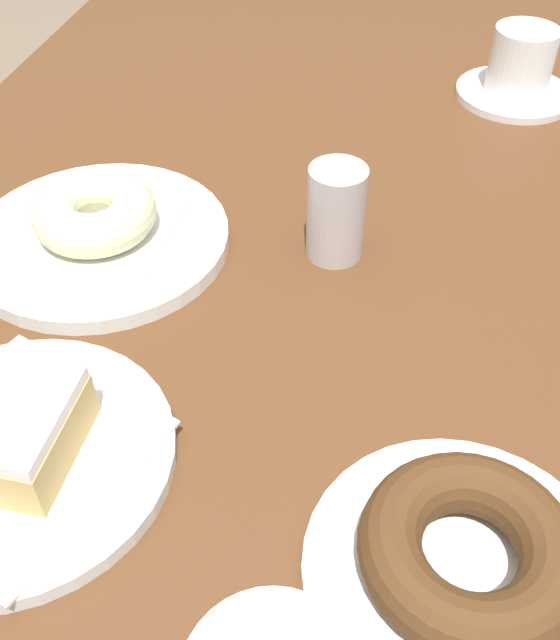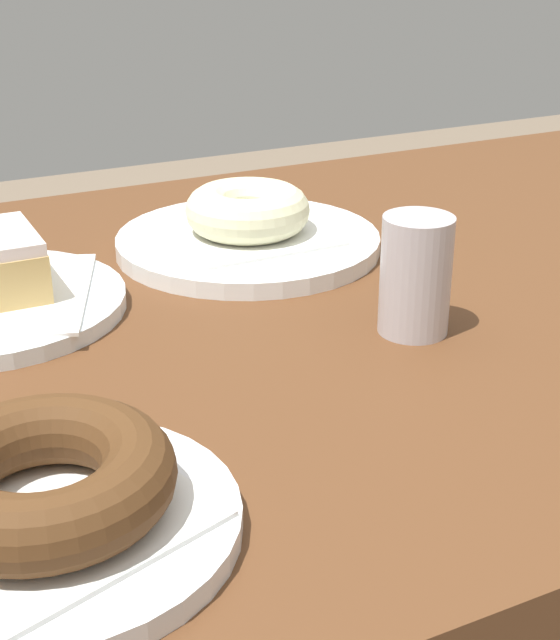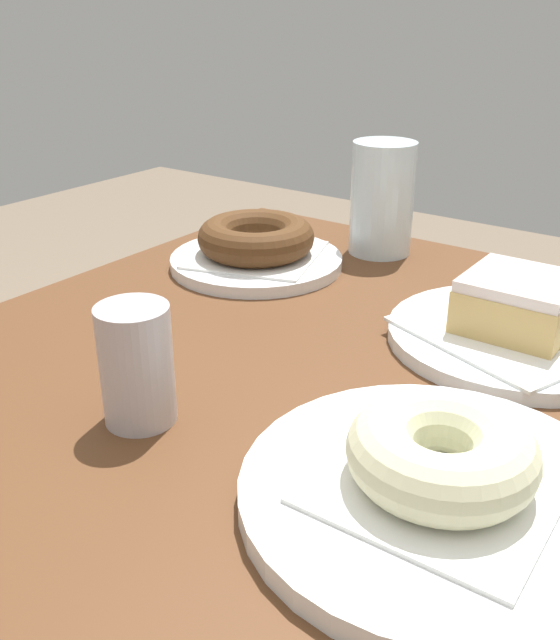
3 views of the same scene
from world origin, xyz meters
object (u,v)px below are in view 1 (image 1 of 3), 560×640
object	(u,v)px
plate_sugar_ring	(100,240)
plate_chocolate_ring	(461,574)
donut_glazed_square	(5,428)
plate_glazed_square	(17,458)
donut_sugar_ring	(94,212)
donut_chocolate_ring	(470,550)
coffee_cup	(519,69)
sugar_jar	(336,213)

from	to	relation	value
plate_sugar_ring	plate_chocolate_ring	bearing A→B (deg)	52.06
donut_glazed_square	plate_glazed_square	bearing A→B (deg)	165.96
plate_sugar_ring	plate_glazed_square	distance (m)	0.24
plate_glazed_square	donut_sugar_ring	bearing A→B (deg)	-171.25
plate_chocolate_ring	plate_sugar_ring	xyz separation A→B (m)	(-0.26, -0.33, 0.00)
plate_sugar_ring	donut_sugar_ring	xyz separation A→B (m)	(0.00, 0.00, 0.03)
donut_chocolate_ring	coffee_cup	distance (m)	0.64
plate_sugar_ring	sugar_jar	world-z (taller)	sugar_jar
donut_glazed_square	coffee_cup	size ratio (longest dim) A/B	0.64
donut_glazed_square	sugar_jar	world-z (taller)	sugar_jar
plate_chocolate_ring	coffee_cup	bearing A→B (deg)	176.44
donut_chocolate_ring	donut_sugar_ring	world-z (taller)	donut_sugar_ring
plate_glazed_square	coffee_cup	world-z (taller)	coffee_cup
plate_sugar_ring	donut_sugar_ring	bearing A→B (deg)	0.00
coffee_cup	sugar_jar	size ratio (longest dim) A/B	1.58
coffee_cup	plate_glazed_square	bearing A→B (deg)	-28.74
coffee_cup	donut_chocolate_ring	bearing A→B (deg)	-3.56
donut_glazed_square	coffee_cup	world-z (taller)	coffee_cup
donut_sugar_ring	plate_glazed_square	size ratio (longest dim) A/B	0.51
plate_chocolate_ring	plate_sugar_ring	distance (m)	0.42
donut_chocolate_ring	coffee_cup	world-z (taller)	coffee_cup
sugar_jar	donut_chocolate_ring	bearing A→B (deg)	22.72
plate_glazed_square	donut_glazed_square	bearing A→B (deg)	-14.04
donut_sugar_ring	donut_glazed_square	size ratio (longest dim) A/B	1.25
donut_chocolate_ring	plate_sugar_ring	world-z (taller)	donut_chocolate_ring
donut_chocolate_ring	plate_glazed_square	world-z (taller)	donut_chocolate_ring
plate_chocolate_ring	donut_chocolate_ring	distance (m)	0.03
donut_chocolate_ring	sugar_jar	xyz separation A→B (m)	(-0.30, -0.12, 0.01)
plate_chocolate_ring	donut_chocolate_ring	bearing A→B (deg)	90.00
plate_sugar_ring	coffee_cup	xyz separation A→B (m)	(-0.38, 0.37, 0.03)
donut_chocolate_ring	plate_sugar_ring	distance (m)	0.43
plate_glazed_square	coffee_cup	distance (m)	0.70
donut_chocolate_ring	plate_sugar_ring	bearing A→B (deg)	-127.94
donut_sugar_ring	sugar_jar	bearing A→B (deg)	99.62
donut_glazed_square	sugar_jar	distance (m)	0.32
coffee_cup	donut_glazed_square	bearing A→B (deg)	-28.74
plate_sugar_ring	donut_sugar_ring	size ratio (longest dim) A/B	2.13
plate_chocolate_ring	coffee_cup	distance (m)	0.64
donut_chocolate_ring	plate_glazed_square	size ratio (longest dim) A/B	0.60
coffee_cup	sugar_jar	xyz separation A→B (m)	(0.34, -0.16, 0.01)
donut_glazed_square	donut_chocolate_ring	bearing A→B (deg)	85.69
plate_sugar_ring	donut_glazed_square	xyz separation A→B (m)	(0.24, 0.04, 0.03)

